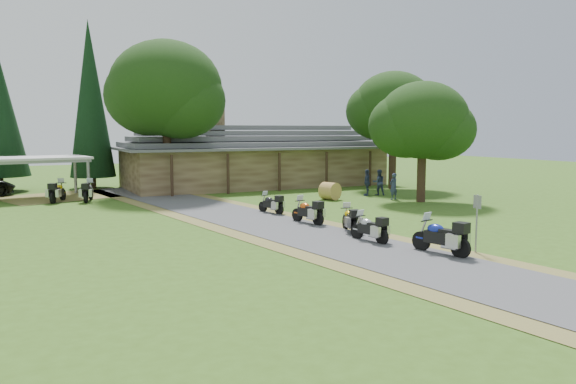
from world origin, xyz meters
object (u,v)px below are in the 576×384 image
motorcycle_row_d (308,210)px  motorcycle_carport_a (58,191)px  motorcycle_row_c (350,218)px  hay_bale (330,191)px  carport (37,178)px  motorcycle_row_a (441,235)px  lodge (255,155)px  motorcycle_row_b (369,227)px  motorcycle_carport_b (88,191)px  motorcycle_row_e (271,203)px

motorcycle_row_d → motorcycle_carport_a: 17.30m
motorcycle_row_c → hay_bale: bearing=-9.5°
carport → motorcycle_row_a: carport is taller
lodge → carport: size_ratio=3.41×
motorcycle_row_c → motorcycle_row_d: 2.82m
motorcycle_row_b → motorcycle_row_d: bearing=-9.1°
motorcycle_carport_a → motorcycle_carport_b: size_ratio=1.03×
hay_bale → motorcycle_row_c: bearing=-116.4°
motorcycle_row_c → motorcycle_carport_b: size_ratio=0.89×
lodge → motorcycle_row_d: lodge is taller
motorcycle_row_d → motorcycle_carport_a: bearing=22.7°
carport → motorcycle_carport_b: 4.30m
motorcycle_carport_b → hay_bale: bearing=-95.2°
motorcycle_row_e → hay_bale: bearing=-74.5°
carport → motorcycle_carport_a: bearing=-76.1°
lodge → motorcycle_carport_b: lodge is taller
motorcycle_row_a → motorcycle_row_b: size_ratio=1.19×
motorcycle_row_b → motorcycle_row_a: bearing=-173.0°
carport → motorcycle_carport_a: carport is taller
lodge → motorcycle_row_c: bearing=-102.0°
motorcycle_row_c → motorcycle_row_a: bearing=-157.9°
motorcycle_row_b → motorcycle_row_c: motorcycle_row_c is taller
motorcycle_carport_a → hay_bale: size_ratio=1.83×
lodge → hay_bale: bearing=-86.5°
motorcycle_row_d → motorcycle_carport_a: motorcycle_carport_a is taller
lodge → motorcycle_row_b: lodge is taller
carport → motorcycle_row_d: carport is taller
motorcycle_row_b → hay_bale: 13.67m
motorcycle_row_d → motorcycle_carport_b: size_ratio=0.95×
motorcycle_carport_a → motorcycle_carport_b: bearing=-83.2°
motorcycle_row_c → motorcycle_row_e: bearing=23.7°
carport → motorcycle_carport_b: (2.77, -3.22, -0.67)m
motorcycle_row_b → lodge: bearing=-22.6°
lodge → motorcycle_row_d: (-5.07, -18.19, -1.80)m
motorcycle_row_c → motorcycle_carport_a: 19.94m
motorcycle_row_a → motorcycle_row_b: bearing=3.5°
carport → hay_bale: 19.16m
motorcycle_row_d → hay_bale: bearing=-50.0°
motorcycle_row_c → carport: bearing=47.8°
carport → motorcycle_carport_a: 2.92m
motorcycle_row_d → motorcycle_carport_b: motorcycle_carport_b is taller
motorcycle_row_e → hay_bale: size_ratio=1.49×
lodge → motorcycle_row_b: 23.73m
motorcycle_row_c → motorcycle_row_d: motorcycle_row_d is taller
motorcycle_carport_b → hay_bale: 15.24m
motorcycle_row_b → motorcycle_carport_b: (-8.43, 18.48, 0.08)m
motorcycle_row_c → motorcycle_row_d: size_ratio=0.94×
motorcycle_carport_b → hay_bale: size_ratio=1.79×
motorcycle_row_c → motorcycle_carport_a: motorcycle_carport_a is taller
motorcycle_carport_a → hay_bale: (15.75, -6.57, -0.14)m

